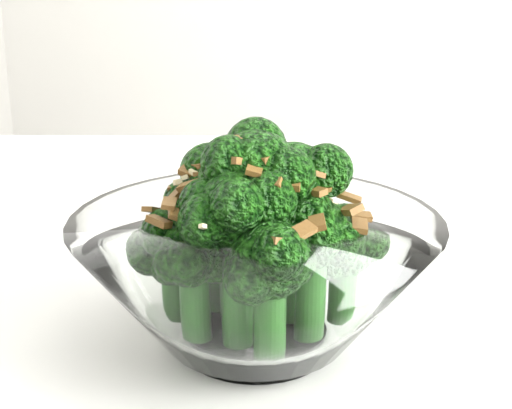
% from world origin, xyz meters
% --- Properties ---
extents(table, '(1.43, 1.23, 0.75)m').
position_xyz_m(table, '(0.08, -0.04, 0.68)').
color(table, white).
rests_on(table, ground).
extents(broccoli_dish, '(0.24, 0.24, 0.15)m').
position_xyz_m(broccoli_dish, '(0.26, -0.20, 0.81)').
color(broccoli_dish, white).
rests_on(broccoli_dish, table).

